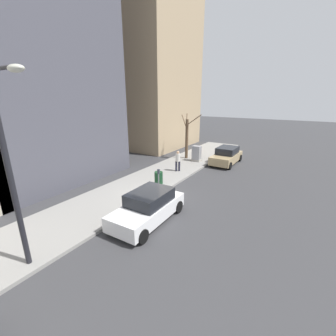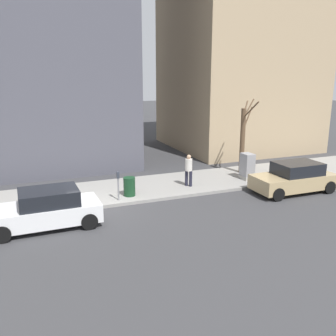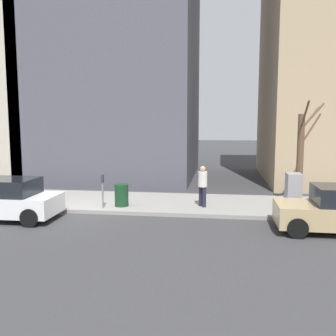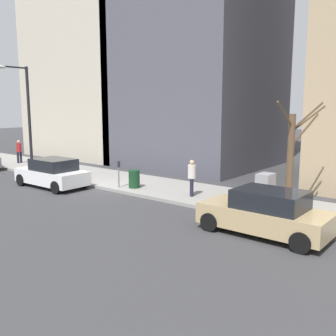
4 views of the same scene
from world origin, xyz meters
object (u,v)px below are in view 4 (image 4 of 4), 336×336
at_px(pedestrian_near_meter, 192,176).
at_px(office_tower_right, 112,65).
at_px(parked_car_white, 52,173).
at_px(parked_car_tan, 265,213).
at_px(trash_bin, 134,179).
at_px(parking_meter, 119,171).
at_px(utility_box, 265,192).
at_px(pedestrian_midblock, 19,150).
at_px(streetlamp, 25,110).
at_px(bare_tree, 292,155).

xyz_separation_m(pedestrian_near_meter, office_tower_right, (9.91, 15.87, 6.83)).
distance_m(parked_car_white, pedestrian_near_meter, 7.65).
relative_size(parked_car_tan, trash_bin, 4.68).
bearing_deg(office_tower_right, trash_bin, -129.24).
relative_size(parking_meter, office_tower_right, 0.09).
relative_size(utility_box, pedestrian_near_meter, 0.86).
xyz_separation_m(parking_meter, pedestrian_midblock, (1.36, 11.87, 0.11)).
bearing_deg(streetlamp, parked_car_white, -107.03).
bearing_deg(office_tower_right, utility_box, -116.97).
relative_size(parked_car_tan, parking_meter, 3.12).
xyz_separation_m(parking_meter, utility_box, (0.85, -7.48, -0.13)).
bearing_deg(utility_box, parked_car_white, 103.03).
relative_size(parked_car_tan, office_tower_right, 0.27).
distance_m(parked_car_white, streetlamp, 6.02).
bearing_deg(pedestrian_near_meter, streetlamp, -123.30).
xyz_separation_m(parking_meter, streetlamp, (-0.17, 8.13, 3.04)).
height_order(streetlamp, pedestrian_near_meter, streetlamp).
xyz_separation_m(utility_box, bare_tree, (1.31, -0.50, 1.38)).
height_order(parked_car_tan, parked_car_white, same).
distance_m(parked_car_white, bare_tree, 12.00).
relative_size(parking_meter, bare_tree, 0.32).
height_order(trash_bin, pedestrian_near_meter, pedestrian_near_meter).
height_order(trash_bin, pedestrian_midblock, pedestrian_midblock).
bearing_deg(streetlamp, pedestrian_near_meter, -85.27).
bearing_deg(parked_car_white, trash_bin, -63.01).
bearing_deg(bare_tree, streetlamp, 98.23).
xyz_separation_m(parking_meter, bare_tree, (2.16, -7.98, 1.25)).
distance_m(parked_car_tan, bare_tree, 4.13).
relative_size(utility_box, office_tower_right, 0.09).
bearing_deg(parked_car_white, streetlamp, 72.02).
bearing_deg(trash_bin, parked_car_tan, -104.60).
distance_m(parked_car_white, trash_bin, 4.47).
height_order(parking_meter, streetlamp, streetlamp).
height_order(streetlamp, trash_bin, streetlamp).
xyz_separation_m(streetlamp, bare_tree, (2.33, -16.11, -1.78)).
relative_size(pedestrian_midblock, office_tower_right, 0.10).
xyz_separation_m(utility_box, office_tower_right, (9.88, 19.42, 7.06)).
xyz_separation_m(utility_box, trash_bin, (-0.40, 6.83, -0.25)).
bearing_deg(utility_box, pedestrian_near_meter, 90.34).
bearing_deg(trash_bin, parking_meter, 124.72).
xyz_separation_m(parked_car_white, parking_meter, (1.65, -3.30, 0.24)).
xyz_separation_m(parked_car_tan, parking_meter, (1.63, 8.64, 0.24)).
bearing_deg(bare_tree, parking_meter, 105.16).
relative_size(bare_tree, pedestrian_midblock, 2.56).
relative_size(parked_car_white, trash_bin, 4.70).
distance_m(parked_car_tan, pedestrian_near_meter, 5.32).
bearing_deg(parking_meter, pedestrian_midblock, 83.45).
bearing_deg(trash_bin, pedestrian_midblock, 85.83).
height_order(parked_car_tan, parking_meter, parked_car_tan).
bearing_deg(bare_tree, pedestrian_midblock, 92.30).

